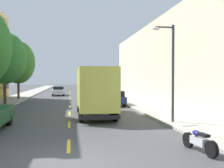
{
  "coord_description": "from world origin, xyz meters",
  "views": [
    {
      "loc": [
        0.08,
        -8.88,
        2.73
      ],
      "look_at": [
        4.87,
        21.88,
        2.06
      ],
      "focal_mm": 42.84,
      "sensor_mm": 36.0,
      "label": 1
    }
  ],
  "objects_px": {
    "street_tree_third": "(5,58)",
    "parked_suv_teal": "(91,87)",
    "parked_wagon_black": "(96,90)",
    "parked_motorcycle": "(199,141)",
    "parked_wagon_navy": "(114,97)",
    "moving_white_sedan": "(59,91)",
    "street_tree_farthest": "(18,62)",
    "delivery_box_truck": "(95,89)",
    "parked_wagon_silver": "(103,93)",
    "street_lamp": "(170,65)"
  },
  "relations": [
    {
      "from": "street_tree_third",
      "to": "parked_wagon_black",
      "type": "xyz_separation_m",
      "value": [
        10.67,
        15.6,
        -3.95
      ]
    },
    {
      "from": "parked_wagon_navy",
      "to": "parked_motorcycle",
      "type": "height_order",
      "value": "parked_wagon_navy"
    },
    {
      "from": "street_tree_third",
      "to": "street_lamp",
      "type": "distance_m",
      "value": 17.82
    },
    {
      "from": "parked_wagon_silver",
      "to": "parked_suv_teal",
      "type": "bearing_deg",
      "value": 89.72
    },
    {
      "from": "parked_wagon_navy",
      "to": "moving_white_sedan",
      "type": "relative_size",
      "value": 1.05
    },
    {
      "from": "parked_wagon_black",
      "to": "parked_wagon_navy",
      "type": "bearing_deg",
      "value": -89.59
    },
    {
      "from": "street_tree_third",
      "to": "parked_wagon_black",
      "type": "bearing_deg",
      "value": 55.62
    },
    {
      "from": "street_tree_farthest",
      "to": "delivery_box_truck",
      "type": "height_order",
      "value": "street_tree_farthest"
    },
    {
      "from": "street_tree_third",
      "to": "street_lamp",
      "type": "bearing_deg",
      "value": -46.11
    },
    {
      "from": "street_lamp",
      "to": "parked_wagon_black",
      "type": "xyz_separation_m",
      "value": [
        -1.65,
        28.42,
        -2.73
      ]
    },
    {
      "from": "street_tree_farthest",
      "to": "delivery_box_truck",
      "type": "xyz_separation_m",
      "value": [
        8.2,
        -16.05,
        -2.78
      ]
    },
    {
      "from": "parked_wagon_navy",
      "to": "parked_wagon_black",
      "type": "bearing_deg",
      "value": 90.41
    },
    {
      "from": "street_tree_farthest",
      "to": "parked_wagon_black",
      "type": "xyz_separation_m",
      "value": [
        10.67,
        8.54,
        -3.91
      ]
    },
    {
      "from": "street_lamp",
      "to": "moving_white_sedan",
      "type": "distance_m",
      "value": 29.14
    },
    {
      "from": "street_tree_third",
      "to": "parked_suv_teal",
      "type": "xyz_separation_m",
      "value": [
        10.75,
        27.92,
        -3.76
      ]
    },
    {
      "from": "street_tree_third",
      "to": "parked_motorcycle",
      "type": "xyz_separation_m",
      "value": [
        11.15,
        -18.76,
        -4.34
      ]
    },
    {
      "from": "street_lamp",
      "to": "delivery_box_truck",
      "type": "relative_size",
      "value": 0.76
    },
    {
      "from": "parked_suv_teal",
      "to": "parked_wagon_silver",
      "type": "distance_m",
      "value": 21.29
    },
    {
      "from": "street_lamp",
      "to": "parked_suv_teal",
      "type": "height_order",
      "value": "street_lamp"
    },
    {
      "from": "parked_suv_teal",
      "to": "moving_white_sedan",
      "type": "height_order",
      "value": "parked_suv_teal"
    },
    {
      "from": "parked_wagon_silver",
      "to": "moving_white_sedan",
      "type": "height_order",
      "value": "parked_wagon_silver"
    },
    {
      "from": "street_tree_farthest",
      "to": "parked_wagon_black",
      "type": "height_order",
      "value": "street_tree_farthest"
    },
    {
      "from": "street_tree_third",
      "to": "parked_motorcycle",
      "type": "bearing_deg",
      "value": -59.27
    },
    {
      "from": "parked_motorcycle",
      "to": "parked_wagon_silver",
      "type": "bearing_deg",
      "value": 91.14
    },
    {
      "from": "street_tree_farthest",
      "to": "moving_white_sedan",
      "type": "distance_m",
      "value": 10.11
    },
    {
      "from": "parked_wagon_black",
      "to": "parked_wagon_silver",
      "type": "bearing_deg",
      "value": -90.19
    },
    {
      "from": "parked_wagon_navy",
      "to": "parked_suv_teal",
      "type": "height_order",
      "value": "parked_suv_teal"
    },
    {
      "from": "moving_white_sedan",
      "to": "parked_motorcycle",
      "type": "relative_size",
      "value": 2.19
    },
    {
      "from": "delivery_box_truck",
      "to": "parked_motorcycle",
      "type": "xyz_separation_m",
      "value": [
        2.95,
        -9.76,
        -1.53
      ]
    },
    {
      "from": "street_lamp",
      "to": "delivery_box_truck",
      "type": "bearing_deg",
      "value": 137.19
    },
    {
      "from": "street_lamp",
      "to": "parked_wagon_black",
      "type": "relative_size",
      "value": 1.21
    },
    {
      "from": "street_tree_farthest",
      "to": "delivery_box_truck",
      "type": "bearing_deg",
      "value": -62.94
    },
    {
      "from": "parked_wagon_silver",
      "to": "moving_white_sedan",
      "type": "bearing_deg",
      "value": 125.37
    },
    {
      "from": "parked_suv_teal",
      "to": "parked_motorcycle",
      "type": "bearing_deg",
      "value": -89.51
    },
    {
      "from": "delivery_box_truck",
      "to": "parked_wagon_black",
      "type": "bearing_deg",
      "value": 84.25
    },
    {
      "from": "parked_wagon_navy",
      "to": "parked_wagon_black",
      "type": "xyz_separation_m",
      "value": [
        -0.12,
        17.02,
        0.0
      ]
    },
    {
      "from": "street_tree_farthest",
      "to": "parked_suv_teal",
      "type": "bearing_deg",
      "value": 62.74
    },
    {
      "from": "street_tree_third",
      "to": "delivery_box_truck",
      "type": "distance_m",
      "value": 12.49
    },
    {
      "from": "street_lamp",
      "to": "parked_wagon_navy",
      "type": "distance_m",
      "value": 11.82
    },
    {
      "from": "parked_suv_teal",
      "to": "parked_wagon_black",
      "type": "relative_size",
      "value": 1.02
    },
    {
      "from": "street_lamp",
      "to": "street_tree_third",
      "type": "bearing_deg",
      "value": 133.89
    },
    {
      "from": "parked_wagon_silver",
      "to": "street_tree_third",
      "type": "bearing_deg",
      "value": -148.07
    },
    {
      "from": "parked_wagon_black",
      "to": "parked_motorcycle",
      "type": "height_order",
      "value": "parked_wagon_black"
    },
    {
      "from": "parked_wagon_silver",
      "to": "parked_motorcycle",
      "type": "xyz_separation_m",
      "value": [
        0.5,
        -25.39,
        -0.39
      ]
    },
    {
      "from": "street_tree_third",
      "to": "street_tree_farthest",
      "type": "bearing_deg",
      "value": 90.0
    },
    {
      "from": "street_tree_farthest",
      "to": "parked_suv_teal",
      "type": "distance_m",
      "value": 23.76
    },
    {
      "from": "street_lamp",
      "to": "moving_white_sedan",
      "type": "bearing_deg",
      "value": 105.45
    },
    {
      "from": "delivery_box_truck",
      "to": "parked_wagon_navy",
      "type": "height_order",
      "value": "delivery_box_truck"
    },
    {
      "from": "parked_suv_teal",
      "to": "parked_motorcycle",
      "type": "relative_size",
      "value": 2.37
    },
    {
      "from": "street_tree_third",
      "to": "parked_motorcycle",
      "type": "distance_m",
      "value": 22.25
    }
  ]
}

